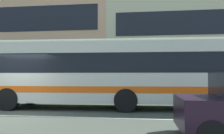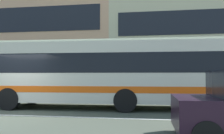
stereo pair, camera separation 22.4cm
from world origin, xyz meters
TOP-DOWN VIEW (x-y plane):
  - ground_plane at (0.00, 0.00)m, footprint 160.00×160.00m
  - lane_centre_line at (0.00, 0.00)m, footprint 60.00×0.16m
  - hedge_row_far at (2.18, 6.24)m, footprint 17.23×1.10m
  - apartment_block_left at (-7.43, 16.20)m, footprint 19.65×9.91m
  - apartment_block_right at (12.97, 16.20)m, footprint 21.16×9.91m
  - transit_bus at (3.97, 2.45)m, footprint 11.19×2.81m

SIDE VIEW (x-z plane):
  - ground_plane at x=0.00m, z-range 0.00..0.00m
  - lane_centre_line at x=0.00m, z-range 0.00..0.01m
  - hedge_row_far at x=2.18m, z-range 0.00..0.71m
  - transit_bus at x=3.97m, z-range 0.16..3.34m
  - apartment_block_right at x=12.97m, z-range 0.00..10.48m
  - apartment_block_left at x=-7.43m, z-range 0.00..11.80m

